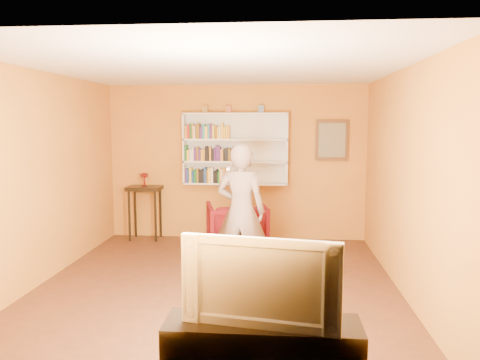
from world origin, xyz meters
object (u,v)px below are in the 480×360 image
object	(u,v)px
armchair	(237,229)
television	(263,278)
ruby_lustre	(144,177)
tv_cabinet	(262,355)
person	(241,211)
console_table	(145,196)
bookshelf	(236,149)

from	to	relation	value
armchair	television	size ratio (longest dim) A/B	0.76
ruby_lustre	armchair	world-z (taller)	ruby_lustre
armchair	tv_cabinet	distance (m)	3.70
tv_cabinet	person	bearing A→B (deg)	98.51
console_table	person	world-z (taller)	person
tv_cabinet	television	xyz separation A→B (m)	(-0.00, 0.00, 0.61)
bookshelf	armchair	distance (m)	1.56
bookshelf	television	xyz separation A→B (m)	(0.66, -4.66, -0.71)
console_table	tv_cabinet	world-z (taller)	console_table
console_table	television	distance (m)	5.03
ruby_lustre	person	world-z (taller)	person
console_table	ruby_lustre	world-z (taller)	ruby_lustre
console_table	armchair	xyz separation A→B (m)	(1.70, -0.85, -0.37)
person	television	size ratio (longest dim) A/B	1.49
ruby_lustre	console_table	bearing A→B (deg)	-63.43
ruby_lustre	tv_cabinet	distance (m)	5.10
tv_cabinet	television	bearing A→B (deg)	180.00
bookshelf	television	distance (m)	4.76
bookshelf	console_table	bearing A→B (deg)	-174.26
television	person	bearing A→B (deg)	107.84
ruby_lustre	person	bearing A→B (deg)	-45.07
armchair	person	bearing A→B (deg)	85.88
person	bookshelf	bearing A→B (deg)	-74.35
person	armchair	bearing A→B (deg)	-73.09
console_table	armchair	world-z (taller)	console_table
armchair	bookshelf	bearing A→B (deg)	-96.66
bookshelf	console_table	size ratio (longest dim) A/B	1.91
armchair	person	distance (m)	1.13
person	tv_cabinet	world-z (taller)	person
tv_cabinet	television	size ratio (longest dim) A/B	1.26
armchair	television	world-z (taller)	television
ruby_lustre	armchair	distance (m)	2.02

